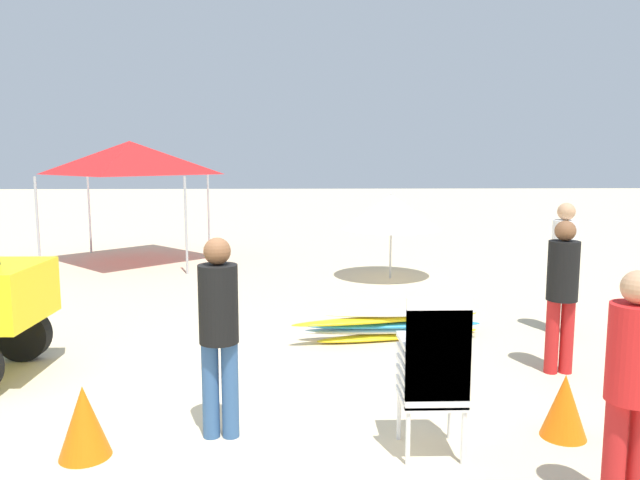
# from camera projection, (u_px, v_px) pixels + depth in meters

# --- Properties ---
(ground) EXTENTS (80.00, 80.00, 0.00)m
(ground) POSITION_uv_depth(u_px,v_px,m) (214.00, 424.00, 5.24)
(ground) COLOR beige
(stacked_plastic_chairs) EXTENTS (0.48, 0.48, 1.29)m
(stacked_plastic_chairs) POSITION_uv_depth(u_px,v_px,m) (434.00, 364.00, 4.56)
(stacked_plastic_chairs) COLOR white
(stacked_plastic_chairs) RESTS_ON ground
(surfboard_pile) EXTENTS (2.49, 0.84, 0.40)m
(surfboard_pile) POSITION_uv_depth(u_px,v_px,m) (394.00, 324.00, 7.64)
(surfboard_pile) COLOR yellow
(surfboard_pile) RESTS_ON ground
(lifeguard_near_left) EXTENTS (0.32, 0.32, 1.72)m
(lifeguard_near_left) POSITION_uv_depth(u_px,v_px,m) (564.00, 259.00, 7.84)
(lifeguard_near_left) COLOR black
(lifeguard_near_left) RESTS_ON ground
(lifeguard_near_center) EXTENTS (0.32, 0.32, 1.65)m
(lifeguard_near_center) POSITION_uv_depth(u_px,v_px,m) (562.00, 287.00, 6.36)
(lifeguard_near_center) COLOR red
(lifeguard_near_center) RESTS_ON ground
(lifeguard_near_right) EXTENTS (0.32, 0.32, 1.67)m
(lifeguard_near_right) POSITION_uv_depth(u_px,v_px,m) (219.00, 324.00, 4.87)
(lifeguard_near_right) COLOR #33598C
(lifeguard_near_right) RESTS_ON ground
(lifeguard_far_right) EXTENTS (0.32, 0.32, 1.61)m
(lifeguard_far_right) POSITION_uv_depth(u_px,v_px,m) (632.00, 379.00, 3.76)
(lifeguard_far_right) COLOR red
(lifeguard_far_right) RESTS_ON ground
(popup_canopy) EXTENTS (2.93, 2.93, 2.65)m
(popup_canopy) POSITION_uv_depth(u_px,v_px,m) (130.00, 158.00, 13.05)
(popup_canopy) COLOR #B2B2B7
(popup_canopy) RESTS_ON ground
(beach_umbrella_left) EXTENTS (1.88, 1.88, 1.61)m
(beach_umbrella_left) POSITION_uv_depth(u_px,v_px,m) (391.00, 212.00, 11.40)
(beach_umbrella_left) COLOR beige
(beach_umbrella_left) RESTS_ON ground
(traffic_cone_near) EXTENTS (0.40, 0.40, 0.57)m
(traffic_cone_near) POSITION_uv_depth(u_px,v_px,m) (84.00, 421.00, 4.63)
(traffic_cone_near) COLOR orange
(traffic_cone_near) RESTS_ON ground
(traffic_cone_far) EXTENTS (0.37, 0.37, 0.54)m
(traffic_cone_far) POSITION_uv_depth(u_px,v_px,m) (564.00, 406.00, 4.96)
(traffic_cone_far) COLOR orange
(traffic_cone_far) RESTS_ON ground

